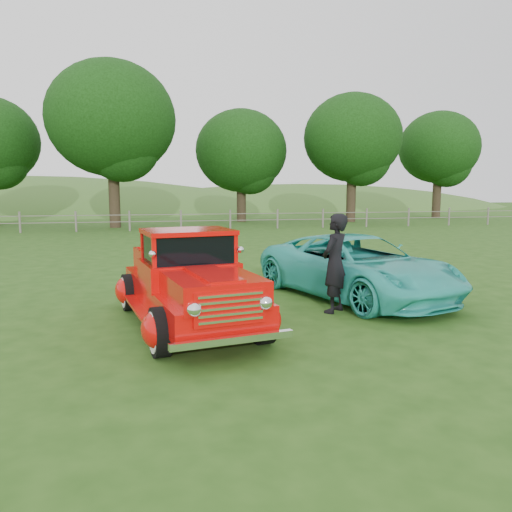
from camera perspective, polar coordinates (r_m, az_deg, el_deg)
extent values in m
plane|color=#234713|center=(8.83, 0.91, -8.73)|extent=(140.00, 140.00, 0.00)
ellipsoid|color=#3B6424|center=(68.57, -25.69, 0.74)|extent=(84.00, 60.00, 18.00)
ellipsoid|color=#3B6424|center=(73.86, 5.11, 2.79)|extent=(72.00, 52.00, 14.00)
cube|color=#6B635B|center=(30.37, -8.57, 3.98)|extent=(48.00, 0.04, 0.04)
cube|color=#6B635B|center=(30.35, -8.59, 4.73)|extent=(48.00, 0.04, 0.04)
cylinder|color=#2D2216|center=(33.31, -15.91, 7.31)|extent=(0.70, 0.70, 4.84)
ellipsoid|color=black|center=(33.59, -16.20, 14.84)|extent=(8.00, 8.00, 7.20)
cylinder|color=#2D2216|center=(37.89, -1.69, 6.79)|extent=(0.70, 0.70, 3.74)
ellipsoid|color=black|center=(37.98, -1.71, 11.93)|extent=(6.80, 6.80, 6.12)
cylinder|color=#2D2216|center=(38.28, 10.83, 7.16)|extent=(0.70, 0.70, 4.40)
ellipsoid|color=black|center=(38.45, 10.98, 13.13)|extent=(7.20, 7.20, 6.48)
cylinder|color=#2D2216|center=(45.11, 19.96, 6.77)|extent=(0.70, 0.70, 4.18)
ellipsoid|color=black|center=(45.24, 20.19, 11.58)|extent=(6.60, 6.60, 5.94)
cylinder|color=black|center=(7.65, -10.91, -8.53)|extent=(0.37, 0.79, 0.76)
cylinder|color=black|center=(8.12, 0.72, -7.41)|extent=(0.37, 0.79, 0.76)
cylinder|color=black|center=(10.62, -14.31, -4.04)|extent=(0.37, 0.79, 0.76)
cylinder|color=black|center=(10.97, -5.69, -3.46)|extent=(0.37, 0.79, 0.76)
cube|color=red|center=(9.24, -7.85, -4.34)|extent=(2.36, 4.81, 0.44)
ellipsoid|color=red|center=(7.62, -11.44, -8.28)|extent=(0.54, 0.81, 0.54)
ellipsoid|color=red|center=(8.14, 1.18, -7.09)|extent=(0.54, 0.81, 0.54)
ellipsoid|color=red|center=(10.60, -14.69, -3.85)|extent=(0.54, 0.81, 0.54)
ellipsoid|color=red|center=(10.98, -5.34, -3.23)|extent=(0.54, 0.81, 0.54)
cube|color=red|center=(7.71, -4.96, -3.77)|extent=(1.59, 1.81, 0.42)
cube|color=red|center=(9.07, -7.73, -1.93)|extent=(1.81, 1.61, 0.44)
cube|color=black|center=(9.01, -7.79, 1.02)|extent=(1.62, 1.36, 0.50)
cube|color=red|center=(8.98, -7.82, 2.79)|extent=(1.71, 1.47, 0.08)
cube|color=red|center=(10.47, -9.76, -0.90)|extent=(1.51, 2.13, 0.45)
cube|color=white|center=(6.98, -2.93, -5.97)|extent=(1.06, 0.29, 0.50)
cube|color=white|center=(7.01, -2.63, -9.57)|extent=(1.79, 0.42, 0.10)
cube|color=white|center=(11.59, -10.88, -2.75)|extent=(1.70, 0.40, 0.10)
imported|color=#2FBCAE|center=(11.62, 11.46, -1.23)|extent=(3.88, 5.69, 1.45)
imported|color=black|center=(10.17, 9.00, -0.83)|extent=(0.86, 0.85, 2.01)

